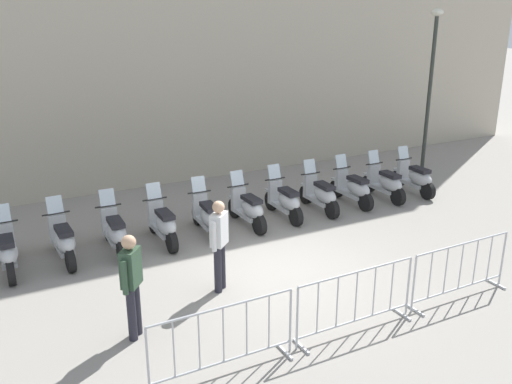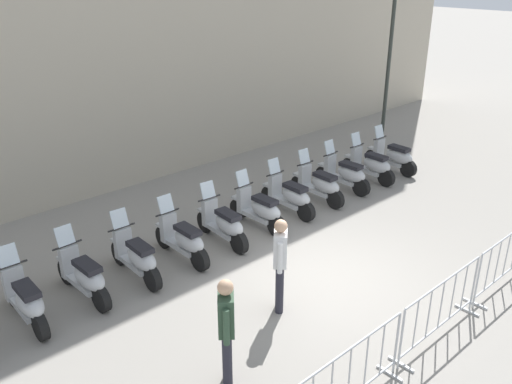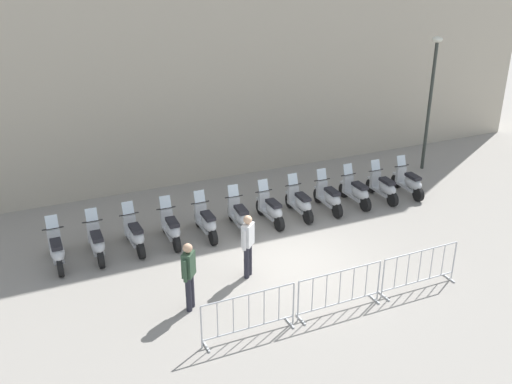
% 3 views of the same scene
% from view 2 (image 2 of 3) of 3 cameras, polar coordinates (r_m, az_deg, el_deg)
% --- Properties ---
extents(ground_plane, '(120.00, 120.00, 0.00)m').
position_cam_2_polar(ground_plane, '(10.60, 7.18, -8.94)').
color(ground_plane, gray).
extents(motorcycle_1, '(0.56, 1.73, 1.24)m').
position_cam_2_polar(motorcycle_1, '(9.86, -23.01, -10.41)').
color(motorcycle_1, black).
rests_on(motorcycle_1, ground).
extents(motorcycle_2, '(0.56, 1.72, 1.24)m').
position_cam_2_polar(motorcycle_2, '(10.18, -17.58, -8.43)').
color(motorcycle_2, black).
rests_on(motorcycle_2, ground).
extents(motorcycle_3, '(0.56, 1.73, 1.24)m').
position_cam_2_polar(motorcycle_3, '(10.53, -12.41, -6.68)').
color(motorcycle_3, black).
rests_on(motorcycle_3, ground).
extents(motorcycle_4, '(0.56, 1.72, 1.24)m').
position_cam_2_polar(motorcycle_4, '(10.98, -7.64, -4.99)').
color(motorcycle_4, black).
rests_on(motorcycle_4, ground).
extents(motorcycle_5, '(0.57, 1.73, 1.24)m').
position_cam_2_polar(motorcycle_5, '(11.53, -3.42, -3.38)').
color(motorcycle_5, black).
rests_on(motorcycle_5, ground).
extents(motorcycle_6, '(0.56, 1.72, 1.24)m').
position_cam_2_polar(motorcycle_6, '(12.15, 0.38, -1.86)').
color(motorcycle_6, black).
rests_on(motorcycle_6, ground).
extents(motorcycle_7, '(0.56, 1.73, 1.24)m').
position_cam_2_polar(motorcycle_7, '(12.86, 3.58, -0.43)').
color(motorcycle_7, black).
rests_on(motorcycle_7, ground).
extents(motorcycle_8, '(0.56, 1.73, 1.24)m').
position_cam_2_polar(motorcycle_8, '(13.57, 6.67, 0.76)').
color(motorcycle_8, black).
rests_on(motorcycle_8, ground).
extents(motorcycle_9, '(0.56, 1.72, 1.24)m').
position_cam_2_polar(motorcycle_9, '(14.35, 9.33, 1.88)').
color(motorcycle_9, black).
rests_on(motorcycle_9, ground).
extents(motorcycle_10, '(0.56, 1.73, 1.24)m').
position_cam_2_polar(motorcycle_10, '(15.11, 11.95, 2.79)').
color(motorcycle_10, black).
rests_on(motorcycle_10, ground).
extents(motorcycle_11, '(0.56, 1.73, 1.24)m').
position_cam_2_polar(motorcycle_11, '(15.92, 14.20, 3.64)').
color(motorcycle_11, black).
rests_on(motorcycle_11, ground).
extents(barrier_segment_0, '(2.21, 0.51, 1.07)m').
position_cam_2_polar(barrier_segment_0, '(7.66, 9.73, -18.83)').
color(barrier_segment_0, '#B2B5B7').
rests_on(barrier_segment_0, ground).
extents(barrier_segment_1, '(2.21, 0.51, 1.07)m').
position_cam_2_polar(barrier_segment_1, '(9.25, 18.79, -11.58)').
color(barrier_segment_1, '#B2B5B7').
rests_on(barrier_segment_1, ground).
extents(barrier_segment_2, '(2.21, 0.51, 1.07)m').
position_cam_2_polar(barrier_segment_2, '(11.08, 24.74, -6.42)').
color(barrier_segment_2, '#B2B5B7').
rests_on(barrier_segment_2, ground).
extents(street_lamp, '(0.36, 0.36, 4.93)m').
position_cam_2_polar(street_lamp, '(18.01, 13.90, 14.41)').
color(street_lamp, '#2D332D').
rests_on(street_lamp, ground).
extents(officer_near_row_end, '(0.44, 0.40, 1.73)m').
position_cam_2_polar(officer_near_row_end, '(9.17, 2.55, -7.14)').
color(officer_near_row_end, '#23232D').
rests_on(officer_near_row_end, ground).
extents(officer_mid_plaza, '(0.40, 0.44, 1.73)m').
position_cam_2_polar(officer_mid_plaza, '(7.68, -3.12, -13.95)').
color(officer_mid_plaza, '#23232D').
rests_on(officer_mid_plaza, ground).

